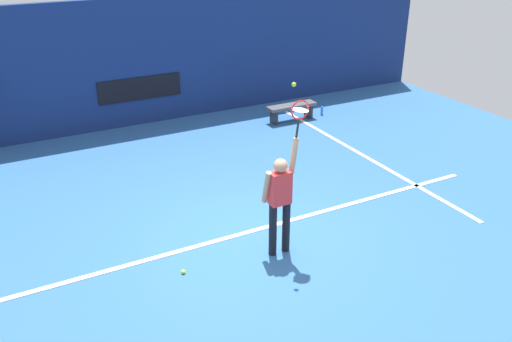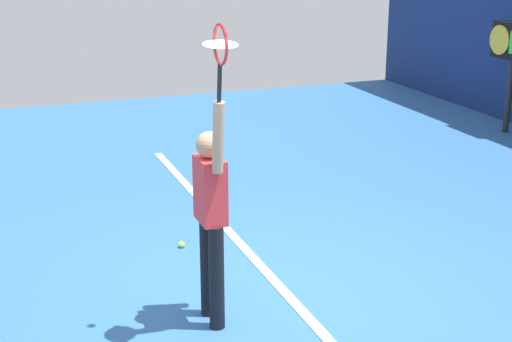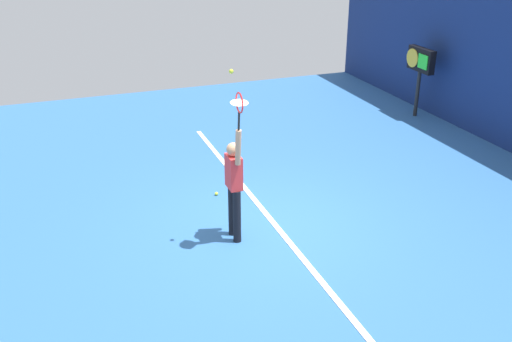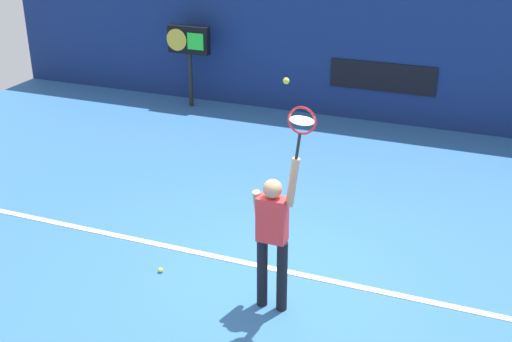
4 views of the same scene
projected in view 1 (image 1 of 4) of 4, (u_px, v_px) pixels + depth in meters
The scene contains 11 objects.
ground_plane at pixel (254, 238), 9.38m from camera, with size 18.00×18.00×0.00m, color #2D609E.
back_wall at pixel (136, 63), 13.93m from camera, with size 18.00×0.20×3.27m, color navy.
sponsor_banner_center at pixel (140, 89), 14.11m from camera, with size 2.20×0.03×0.60m, color black.
court_baseline at pixel (249, 232), 9.54m from camera, with size 10.00×0.10×0.01m, color white.
court_sideline at pixel (362, 155), 12.63m from camera, with size 0.10×7.00×0.01m, color white.
tennis_player at pixel (280, 198), 8.55m from camera, with size 0.56×0.31×1.99m.
tennis_racket at pixel (300, 112), 8.09m from camera, with size 0.35×0.27×0.62m.
tennis_ball at pixel (294, 84), 7.78m from camera, with size 0.07×0.07×0.07m, color #CCE033.
court_bench at pixel (292, 109), 14.65m from camera, with size 1.40×0.36×0.45m.
water_bottle at pixel (322, 111), 15.17m from camera, with size 0.07×0.07×0.24m, color #338CD8.
spare_ball at pixel (183, 272), 8.42m from camera, with size 0.07×0.07×0.07m, color #CCE033.
Camera 1 is at (-3.69, -7.10, 5.04)m, focal length 37.96 mm.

